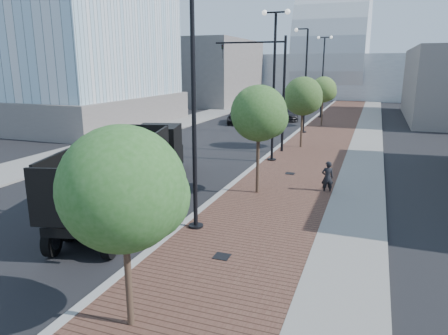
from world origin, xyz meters
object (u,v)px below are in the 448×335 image
(dump_truck, at_px, (143,164))
(pedestrian, at_px, (327,177))
(dark_car_mid, at_px, (239,117))
(white_sedan, at_px, (120,200))

(dump_truck, xyz_separation_m, pedestrian, (8.69, 2.52, -0.53))
(dark_car_mid, bearing_deg, pedestrian, -76.51)
(dump_truck, xyz_separation_m, white_sedan, (1.11, -3.68, -0.60))
(white_sedan, bearing_deg, pedestrian, 31.94)
(dump_truck, relative_size, dark_car_mid, 2.61)
(dark_car_mid, distance_m, pedestrian, 25.08)
(white_sedan, relative_size, dark_car_mid, 0.86)
(pedestrian, bearing_deg, white_sedan, 19.01)
(white_sedan, height_order, pedestrian, pedestrian)
(dump_truck, height_order, dark_car_mid, dump_truck)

